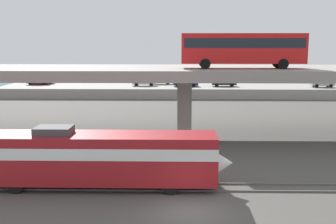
# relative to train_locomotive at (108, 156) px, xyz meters

# --- Properties ---
(ground_plane) EXTENTS (260.00, 260.00, 0.00)m
(ground_plane) POSITION_rel_train_locomotive_xyz_m (5.41, -4.00, -2.19)
(ground_plane) COLOR #4C4944
(rail_strip_near) EXTENTS (110.00, 0.12, 0.12)m
(rail_strip_near) POSITION_rel_train_locomotive_xyz_m (5.41, -0.71, -2.13)
(rail_strip_near) COLOR #59544C
(rail_strip_near) RESTS_ON ground_plane
(rail_strip_far) EXTENTS (110.00, 0.12, 0.12)m
(rail_strip_far) POSITION_rel_train_locomotive_xyz_m (5.41, 0.71, -2.13)
(rail_strip_far) COLOR #59544C
(rail_strip_far) RESTS_ON ground_plane
(train_locomotive) EXTENTS (17.25, 3.04, 4.18)m
(train_locomotive) POSITION_rel_train_locomotive_xyz_m (0.00, 0.00, 0.00)
(train_locomotive) COLOR maroon
(train_locomotive) RESTS_ON ground_plane
(highway_overpass) EXTENTS (96.00, 11.41, 7.15)m
(highway_overpass) POSITION_rel_train_locomotive_xyz_m (5.41, 16.00, 4.30)
(highway_overpass) COLOR gray
(highway_overpass) RESTS_ON ground_plane
(transit_bus_on_overpass) EXTENTS (12.00, 2.68, 3.40)m
(transit_bus_on_overpass) POSITION_rel_train_locomotive_xyz_m (11.06, 14.57, 7.02)
(transit_bus_on_overpass) COLOR red
(transit_bus_on_overpass) RESTS_ON highway_overpass
(pier_parking_lot) EXTENTS (65.87, 13.26, 1.71)m
(pier_parking_lot) POSITION_rel_train_locomotive_xyz_m (5.41, 51.00, -1.33)
(pier_parking_lot) COLOR gray
(pier_parking_lot) RESTS_ON ground_plane
(parked_car_0) EXTENTS (4.50, 1.83, 1.50)m
(parked_car_0) POSITION_rel_train_locomotive_xyz_m (6.16, 48.92, 0.30)
(parked_car_0) COLOR navy
(parked_car_0) RESTS_ON pier_parking_lot
(parked_car_1) EXTENTS (4.03, 1.93, 1.50)m
(parked_car_1) POSITION_rel_train_locomotive_xyz_m (30.57, 48.33, 0.29)
(parked_car_1) COLOR #9E998C
(parked_car_1) RESTS_ON pier_parking_lot
(parked_car_2) EXTENTS (4.50, 1.90, 1.50)m
(parked_car_2) POSITION_rel_train_locomotive_xyz_m (1.44, 53.29, 0.30)
(parked_car_2) COLOR silver
(parked_car_2) RESTS_ON pier_parking_lot
(parked_car_3) EXTENTS (4.38, 1.99, 1.50)m
(parked_car_3) POSITION_rel_train_locomotive_xyz_m (13.13, 49.33, 0.30)
(parked_car_3) COLOR black
(parked_car_3) RESTS_ON pier_parking_lot
(parked_car_4) EXTENTS (4.06, 1.91, 1.50)m
(parked_car_4) POSITION_rel_train_locomotive_xyz_m (6.15, 51.25, 0.29)
(parked_car_4) COLOR #9E998C
(parked_car_4) RESTS_ON pier_parking_lot
(parked_car_5) EXTENTS (4.03, 1.82, 1.50)m
(parked_car_5) POSITION_rel_train_locomotive_xyz_m (-21.37, 53.92, 0.29)
(parked_car_5) COLOR navy
(parked_car_5) RESTS_ON pier_parking_lot
(parked_car_6) EXTENTS (4.20, 1.91, 1.50)m
(parked_car_6) POSITION_rel_train_locomotive_xyz_m (-21.61, 51.66, 0.30)
(parked_car_6) COLOR maroon
(parked_car_6) RESTS_ON pier_parking_lot
(parked_car_7) EXTENTS (4.40, 1.82, 1.50)m
(parked_car_7) POSITION_rel_train_locomotive_xyz_m (-1.48, 49.96, 0.30)
(parked_car_7) COLOR #B7B7BC
(parked_car_7) RESTS_ON pier_parking_lot
(harbor_water) EXTENTS (140.00, 36.00, 0.01)m
(harbor_water) POSITION_rel_train_locomotive_xyz_m (5.41, 74.00, -2.19)
(harbor_water) COLOR #385B7A
(harbor_water) RESTS_ON ground_plane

